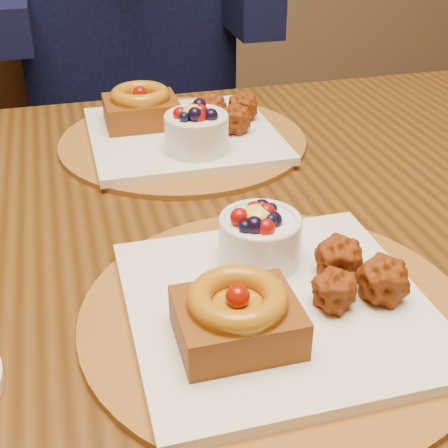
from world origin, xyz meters
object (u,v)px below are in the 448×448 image
(dining_table, at_px, (219,260))
(place_setting_near, at_px, (274,295))
(chair_far, at_px, (72,160))
(place_setting_far, at_px, (181,129))

(dining_table, xyz_separation_m, place_setting_near, (-0.00, -0.22, 0.10))
(dining_table, distance_m, chair_far, 0.86)
(dining_table, relative_size, chair_far, 1.85)
(place_setting_far, height_order, chair_far, chair_far)
(place_setting_far, bearing_deg, dining_table, -89.21)
(dining_table, xyz_separation_m, place_setting_far, (-0.00, 0.21, 0.10))
(dining_table, relative_size, place_setting_far, 4.21)
(dining_table, height_order, chair_far, chair_far)
(chair_far, bearing_deg, place_setting_near, -62.05)
(place_setting_near, height_order, place_setting_far, place_setting_far)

